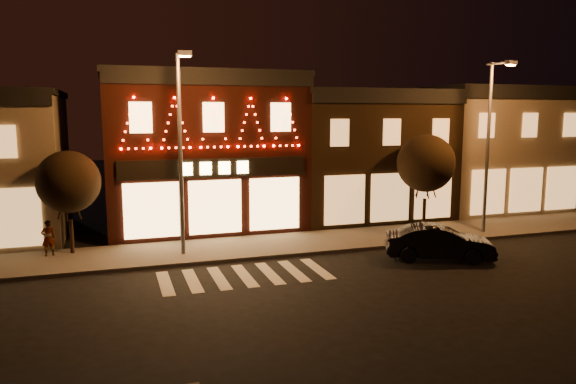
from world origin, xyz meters
TOP-DOWN VIEW (x-y plane):
  - ground at (0.00, 0.00)m, footprint 120.00×120.00m
  - sidewalk_far at (2.00, 8.00)m, footprint 44.00×4.00m
  - building_pulp at (0.00, 13.98)m, footprint 10.20×8.34m
  - building_right_a at (9.50, 13.99)m, footprint 9.20×8.28m
  - building_right_b at (18.50, 13.99)m, footprint 9.20×8.28m
  - streetlamp_mid at (-1.87, 7.27)m, footprint 0.54×1.94m
  - streetlamp_right at (13.32, 6.85)m, footprint 0.68×1.96m
  - tree_left at (-6.47, 9.11)m, footprint 2.68×2.68m
  - tree_right at (10.75, 8.54)m, footprint 2.97×2.97m
  - dark_sedan at (8.43, 3.67)m, footprint 4.72×3.29m
  - pedestrian at (-7.39, 8.94)m, footprint 0.65×0.53m

SIDE VIEW (x-z plane):
  - ground at x=0.00m, z-range 0.00..0.00m
  - sidewalk_far at x=2.00m, z-range 0.00..0.15m
  - dark_sedan at x=8.43m, z-range 0.00..1.48m
  - pedestrian at x=-7.39m, z-range 0.15..1.70m
  - tree_left at x=-6.47m, z-range 1.04..5.52m
  - tree_right at x=10.75m, z-range 1.14..6.12m
  - building_right_a at x=9.50m, z-range 0.01..7.51m
  - building_right_b at x=18.50m, z-range 0.01..7.81m
  - building_pulp at x=0.00m, z-range 0.01..8.31m
  - streetlamp_mid at x=-1.87m, z-range 0.89..9.37m
  - streetlamp_right at x=13.32m, z-range 0.89..9.41m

